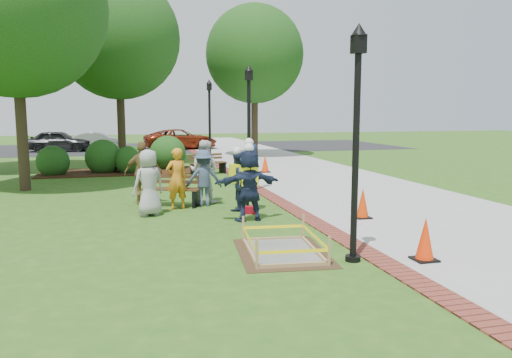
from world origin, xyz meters
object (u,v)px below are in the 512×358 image
object	(u,v)px
wet_concrete_pad	(282,241)
hivis_worker_c	(237,179)
hivis_worker_a	(249,183)
lamp_near	(356,126)
bench_near	(172,196)
hivis_worker_b	(249,175)
cone_front	(425,240)

from	to	relation	value
wet_concrete_pad	hivis_worker_c	size ratio (longest dim) A/B	1.39
wet_concrete_pad	hivis_worker_a	world-z (taller)	hivis_worker_a
lamp_near	hivis_worker_a	world-z (taller)	lamp_near
bench_near	wet_concrete_pad	bearing A→B (deg)	-73.11
lamp_near	wet_concrete_pad	bearing A→B (deg)	142.94
lamp_near	hivis_worker_b	distance (m)	5.29
hivis_worker_a	lamp_near	bearing A→B (deg)	-74.78
bench_near	hivis_worker_b	world-z (taller)	hivis_worker_b
wet_concrete_pad	hivis_worker_b	bearing A→B (deg)	85.01
bench_near	lamp_near	world-z (taller)	lamp_near
cone_front	hivis_worker_b	size ratio (longest dim) A/B	0.41
hivis_worker_a	hivis_worker_b	bearing A→B (deg)	75.95
wet_concrete_pad	bench_near	xyz separation A→B (m)	(-1.65, 5.43, 0.05)
bench_near	hivis_worker_c	xyz separation A→B (m)	(1.71, -1.11, 0.60)
cone_front	hivis_worker_c	bearing A→B (deg)	112.66
bench_near	cone_front	xyz separation A→B (m)	(4.01, -6.61, 0.12)
bench_near	hivis_worker_b	size ratio (longest dim) A/B	0.86
wet_concrete_pad	hivis_worker_b	size ratio (longest dim) A/B	1.22
lamp_near	hivis_worker_c	distance (m)	5.49
hivis_worker_b	cone_front	bearing A→B (deg)	-69.65
cone_front	bench_near	bearing A→B (deg)	121.25
hivis_worker_b	hivis_worker_a	bearing A→B (deg)	-104.05
hivis_worker_a	hivis_worker_b	size ratio (longest dim) A/B	0.97
wet_concrete_pad	hivis_worker_b	xyz separation A→B (m)	(0.37, 4.20, 0.76)
cone_front	lamp_near	xyz separation A→B (m)	(-1.26, 0.35, 2.08)
cone_front	hivis_worker_a	size ratio (longest dim) A/B	0.42
cone_front	hivis_worker_c	xyz separation A→B (m)	(-2.30, 5.51, 0.49)
wet_concrete_pad	hivis_worker_b	world-z (taller)	hivis_worker_b
lamp_near	hivis_worker_b	size ratio (longest dim) A/B	2.11
bench_near	hivis_worker_c	world-z (taller)	hivis_worker_c
bench_near	hivis_worker_b	distance (m)	2.47
hivis_worker_a	hivis_worker_c	distance (m)	1.35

